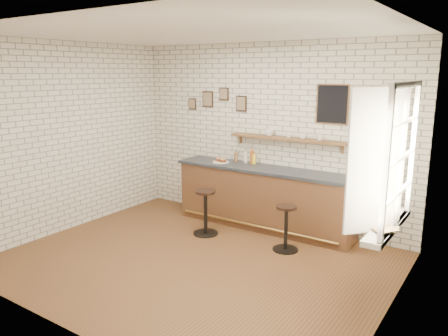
% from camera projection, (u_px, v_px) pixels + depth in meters
% --- Properties ---
extents(ground, '(5.00, 5.00, 0.00)m').
position_uv_depth(ground, '(195.00, 261.00, 5.95)').
color(ground, brown).
rests_on(ground, ground).
extents(bar_counter, '(3.10, 0.65, 1.01)m').
position_uv_depth(bar_counter, '(264.00, 198.00, 7.15)').
color(bar_counter, brown).
rests_on(bar_counter, ground).
extents(sandwich_plate, '(0.28, 0.28, 0.01)m').
position_uv_depth(sandwich_plate, '(221.00, 162.00, 7.45)').
color(sandwich_plate, white).
rests_on(sandwich_plate, bar_counter).
extents(ciabatta_sandwich, '(0.25, 0.18, 0.07)m').
position_uv_depth(ciabatta_sandwich, '(221.00, 160.00, 7.43)').
color(ciabatta_sandwich, tan).
rests_on(ciabatta_sandwich, sandwich_plate).
extents(potato_chips, '(0.27, 0.18, 0.00)m').
position_uv_depth(potato_chips, '(220.00, 162.00, 7.45)').
color(potato_chips, '#E7B751').
rests_on(potato_chips, sandwich_plate).
extents(bitters_bottle_brown, '(0.06, 0.06, 0.21)m').
position_uv_depth(bitters_bottle_brown, '(236.00, 157.00, 7.51)').
color(bitters_bottle_brown, brown).
rests_on(bitters_bottle_brown, bar_counter).
extents(bitters_bottle_white, '(0.06, 0.06, 0.23)m').
position_uv_depth(bitters_bottle_white, '(246.00, 157.00, 7.40)').
color(bitters_bottle_white, silver).
rests_on(bitters_bottle_white, bar_counter).
extents(bitters_bottle_amber, '(0.07, 0.07, 0.28)m').
position_uv_depth(bitters_bottle_amber, '(252.00, 157.00, 7.33)').
color(bitters_bottle_amber, '#AE591C').
rests_on(bitters_bottle_amber, bar_counter).
extents(condiment_bottle_yellow, '(0.06, 0.06, 0.19)m').
position_uv_depth(condiment_bottle_yellow, '(254.00, 159.00, 7.31)').
color(condiment_bottle_yellow, yellow).
rests_on(condiment_bottle_yellow, bar_counter).
extents(bar_stool_left, '(0.40, 0.40, 0.72)m').
position_uv_depth(bar_stool_left, '(206.00, 211.00, 6.87)').
color(bar_stool_left, black).
rests_on(bar_stool_left, ground).
extents(bar_stool_right, '(0.37, 0.37, 0.66)m').
position_uv_depth(bar_stool_right, '(286.00, 227.00, 6.25)').
color(bar_stool_right, black).
rests_on(bar_stool_right, ground).
extents(wall_shelf, '(2.00, 0.18, 0.18)m').
position_uv_depth(wall_shelf, '(286.00, 139.00, 6.96)').
color(wall_shelf, brown).
rests_on(wall_shelf, ground).
extents(shelf_cup_a, '(0.18, 0.18, 0.10)m').
position_uv_depth(shelf_cup_a, '(269.00, 133.00, 7.11)').
color(shelf_cup_a, white).
rests_on(shelf_cup_a, wall_shelf).
extents(shelf_cup_b, '(0.11, 0.11, 0.08)m').
position_uv_depth(shelf_cup_b, '(289.00, 135.00, 6.92)').
color(shelf_cup_b, white).
rests_on(shelf_cup_b, wall_shelf).
extents(shelf_cup_c, '(0.12, 0.12, 0.09)m').
position_uv_depth(shelf_cup_c, '(303.00, 136.00, 6.79)').
color(shelf_cup_c, white).
rests_on(shelf_cup_c, wall_shelf).
extents(shelf_cup_d, '(0.12, 0.12, 0.09)m').
position_uv_depth(shelf_cup_d, '(320.00, 138.00, 6.64)').
color(shelf_cup_d, white).
rests_on(shelf_cup_d, wall_shelf).
extents(back_wall_decor, '(2.96, 0.02, 0.56)m').
position_uv_depth(back_wall_decor, '(280.00, 102.00, 6.99)').
color(back_wall_decor, black).
rests_on(back_wall_decor, ground).
extents(window_sill, '(0.20, 1.35, 0.06)m').
position_uv_depth(window_sill, '(388.00, 226.00, 4.69)').
color(window_sill, white).
rests_on(window_sill, ground).
extents(casement_window, '(0.40, 1.30, 1.56)m').
position_uv_depth(casement_window, '(390.00, 157.00, 4.56)').
color(casement_window, white).
rests_on(casement_window, ground).
extents(book_lower, '(0.19, 0.24, 0.02)m').
position_uv_depth(book_lower, '(381.00, 228.00, 4.52)').
color(book_lower, tan).
rests_on(book_lower, window_sill).
extents(book_upper, '(0.27, 0.28, 0.02)m').
position_uv_depth(book_upper, '(380.00, 227.00, 4.49)').
color(book_upper, tan).
rests_on(book_upper, book_lower).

